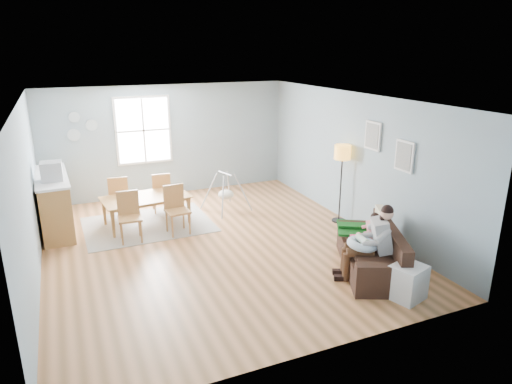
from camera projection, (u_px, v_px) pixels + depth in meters
name	position (u px, v px, depth m)	size (l,w,h in m)	color
room	(212.00, 116.00, 7.83)	(8.40, 9.40, 3.90)	brown
window	(143.00, 130.00, 10.86)	(1.32, 0.08, 1.62)	silver
pictures	(388.00, 146.00, 8.21)	(0.05, 1.34, 0.74)	silver
wall_plates	(80.00, 127.00, 10.28)	(0.67, 0.02, 0.66)	#A3BBC3
sofa	(373.00, 255.00, 7.51)	(1.52, 2.04, 0.76)	black
green_throw	(362.00, 229.00, 8.04)	(0.87, 0.72, 0.04)	#135319
beige_pillow	(380.00, 221.00, 7.85)	(0.12, 0.45, 0.45)	#B6A78B
father	(372.00, 240.00, 7.14)	(0.94, 0.69, 1.24)	gray
nursing_pillow	(362.00, 244.00, 7.16)	(0.48, 0.48, 0.13)	#C9E8FB
infant	(362.00, 239.00, 7.17)	(0.15, 0.33, 0.12)	silver
toddler	(369.00, 230.00, 7.57)	(0.51, 0.41, 0.76)	silver
floor_lamp	(342.00, 159.00, 9.31)	(0.33, 0.33, 1.65)	black
storage_cube	(407.00, 282.00, 6.66)	(0.57, 0.54, 0.52)	silver
rug	(148.00, 224.00, 9.52)	(2.55, 1.94, 0.01)	gray
dining_table	(147.00, 211.00, 9.43)	(1.73, 0.96, 0.61)	#915E2F
chair_sw	(129.00, 213.00, 8.64)	(0.46, 0.46, 0.95)	#9F6337
chair_se	(176.00, 206.00, 8.99)	(0.47, 0.47, 0.96)	#9F6337
chair_nw	(119.00, 195.00, 9.73)	(0.46, 0.46, 0.95)	#9F6337
chair_ne	(161.00, 190.00, 10.09)	(0.44, 0.44, 0.92)	#9F6337
counter	(55.00, 202.00, 9.13)	(0.66, 2.05, 1.14)	#915E2F
monitor	(51.00, 171.00, 8.58)	(0.39, 0.37, 0.36)	#A6A5AA
baby_swing	(226.00, 194.00, 10.25)	(1.06, 1.07, 0.88)	#A6A5AA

